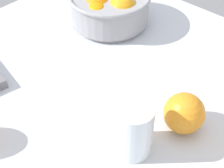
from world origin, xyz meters
The scene contains 4 objects.
ground_plane centered at (0.00, 0.00, -1.50)cm, with size 115.86×105.14×3.00cm, color silver.
fruit_bowl centered at (-26.61, 26.52, 5.49)cm, with size 23.72×23.72×10.88cm.
juice_glass centered at (7.25, -3.60, 5.10)cm, with size 7.88×7.88×11.71cm.
loose_orange_1 centered at (11.63, 7.60, 4.28)cm, with size 8.57×8.57×8.57cm, color orange.
Camera 1 is at (31.52, -35.99, 55.15)cm, focal length 53.88 mm.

